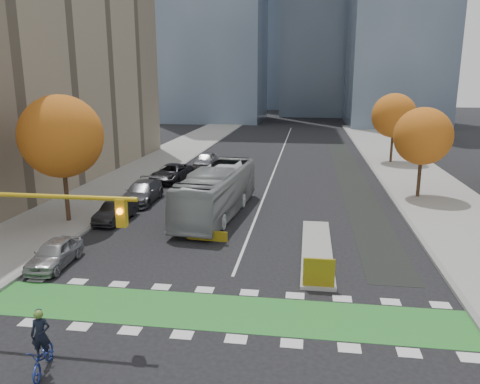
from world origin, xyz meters
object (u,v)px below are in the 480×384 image
(tree_west, at_px, (61,137))
(parked_car_c, at_px, (142,192))
(tree_east_near, at_px, (423,136))
(cyclist, at_px, (43,351))
(tree_east_far, at_px, (394,116))
(parked_car_e, at_px, (205,160))
(hazard_board, at_px, (319,273))
(parked_car_d, at_px, (171,173))
(parked_car_a, at_px, (55,253))
(bus, at_px, (217,191))
(parked_car_b, at_px, (116,211))

(tree_west, bearing_deg, parked_car_c, 61.95)
(tree_east_near, distance_m, cyclist, 30.54)
(tree_east_near, xyz_separation_m, tree_east_far, (0.50, 16.00, 0.38))
(parked_car_e, bearing_deg, hazard_board, -68.66)
(parked_car_c, bearing_deg, parked_car_d, 88.13)
(parked_car_a, xyz_separation_m, parked_car_e, (1.73, 27.00, 0.17))
(tree_east_near, xyz_separation_m, bus, (-14.70, -6.90, -3.21))
(tree_east_far, distance_m, parked_car_b, 33.57)
(parked_car_b, distance_m, parked_car_c, 5.00)
(parked_car_b, xyz_separation_m, parked_car_e, (1.73, 19.37, 0.16))
(tree_west, height_order, tree_east_near, tree_west)
(hazard_board, xyz_separation_m, tree_east_near, (8.00, 17.80, 4.06))
(tree_west, xyz_separation_m, parked_car_d, (3.07, 13.17, -4.84))
(parked_car_b, bearing_deg, parked_car_d, 92.81)
(hazard_board, relative_size, bus, 0.12)
(hazard_board, distance_m, parked_car_b, 15.49)
(parked_car_d, bearing_deg, tree_east_near, -2.90)
(parked_car_b, bearing_deg, hazard_board, -29.85)
(parked_car_b, bearing_deg, tree_west, -165.01)
(parked_car_a, bearing_deg, bus, 55.58)
(hazard_board, relative_size, parked_car_d, 0.25)
(tree_west, relative_size, parked_car_d, 1.48)
(tree_east_near, bearing_deg, parked_car_c, -168.25)
(tree_west, height_order, cyclist, tree_west)
(tree_east_near, bearing_deg, parked_car_b, -155.96)
(parked_car_a, xyz_separation_m, parked_car_d, (0.07, 20.17, 0.10))
(parked_car_c, relative_size, parked_car_e, 1.09)
(tree_east_far, relative_size, bus, 0.64)
(bus, bearing_deg, parked_car_a, -116.80)
(parked_car_d, bearing_deg, hazard_board, -52.62)
(parked_car_c, bearing_deg, tree_west, -119.41)
(hazard_board, xyz_separation_m, parked_car_e, (-11.27, 27.80, 0.04))
(tree_east_near, xyz_separation_m, parked_car_d, (-20.93, 3.17, -4.09))
(bus, bearing_deg, hazard_board, -53.27)
(tree_west, distance_m, parked_car_b, 5.81)
(parked_car_a, height_order, parked_car_d, parked_car_d)
(hazard_board, height_order, cyclist, cyclist)
(tree_east_near, xyz_separation_m, parked_car_a, (-21.00, -17.00, -4.19))
(tree_east_far, bearing_deg, parked_car_b, -130.28)
(parked_car_b, xyz_separation_m, parked_car_d, (0.07, 12.54, 0.09))
(parked_car_a, bearing_deg, tree_east_near, 36.51)
(parked_car_d, xyz_separation_m, parked_car_e, (1.66, 6.83, 0.07))
(parked_car_e, bearing_deg, parked_car_d, -104.43)
(tree_east_far, bearing_deg, tree_west, -133.30)
(tree_west, distance_m, bus, 10.57)
(tree_east_far, height_order, parked_car_b, tree_east_far)
(cyclist, xyz_separation_m, parked_car_b, (-4.22, 15.81, -0.04))
(parked_car_d, bearing_deg, parked_car_e, 82.02)
(bus, height_order, parked_car_e, bus)
(parked_car_b, distance_m, parked_car_d, 12.54)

